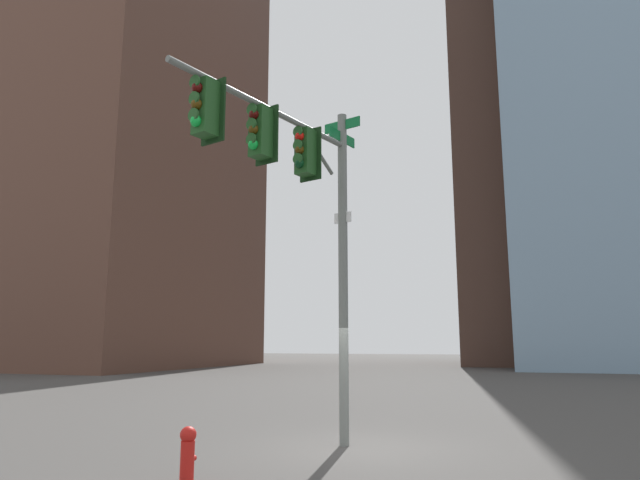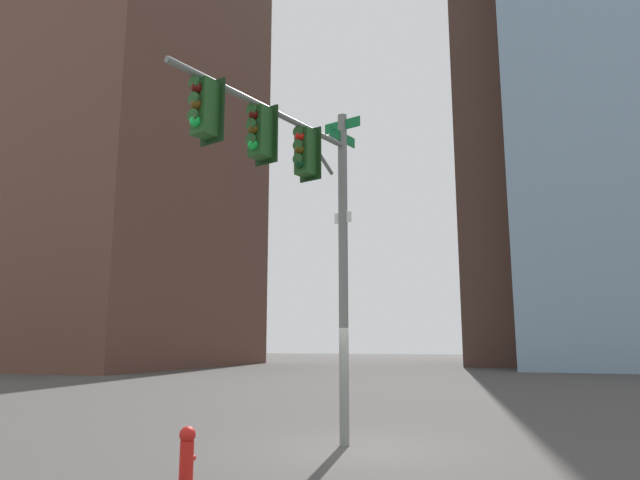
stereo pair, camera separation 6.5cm
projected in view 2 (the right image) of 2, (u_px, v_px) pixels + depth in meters
The scene contains 5 objects.
ground_plane at pixel (361, 448), 12.01m from camera, with size 200.00×200.00×0.00m, color #423F3D.
signal_pole_assembly at pixel (295, 185), 11.84m from camera, with size 5.49×1.98×7.49m.
fire_hydrant at pixel (187, 452), 9.06m from camera, with size 0.34×0.26×0.87m.
building_brick_nearside at pixel (132, 79), 58.52m from camera, with size 25.75×19.21×57.24m, color brown.
building_brick_midblock at pixel (536, 149), 61.07m from camera, with size 16.78×15.39×45.00m, color #4C3328.
Camera 2 is at (-12.15, -3.42, 2.18)m, focal length 32.28 mm.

